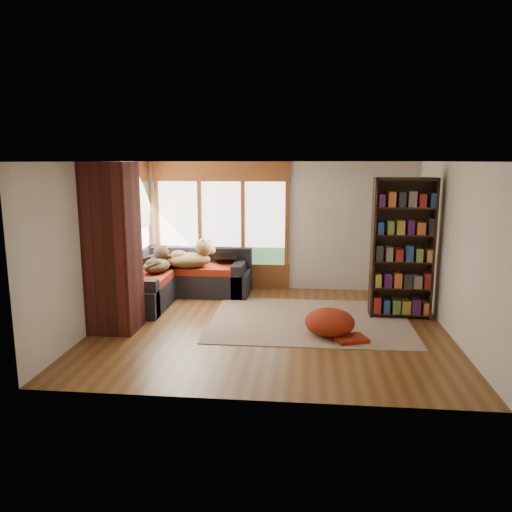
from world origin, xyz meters
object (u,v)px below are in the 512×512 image
(sectional_sofa, at_px, (177,281))
(bookshelf, at_px, (402,249))
(pouf, at_px, (330,321))
(brick_chimney, at_px, (113,248))
(dog_tan, at_px, (192,257))
(area_rug, at_px, (310,320))
(dog_brindle, at_px, (158,263))

(sectional_sofa, height_order, bookshelf, bookshelf)
(bookshelf, bearing_deg, pouf, -138.94)
(brick_chimney, relative_size, sectional_sofa, 1.18)
(brick_chimney, distance_m, sectional_sofa, 2.32)
(pouf, xyz_separation_m, dog_tan, (-2.56, 1.94, 0.57))
(brick_chimney, height_order, area_rug, brick_chimney)
(pouf, bearing_deg, dog_brindle, 154.11)
(area_rug, distance_m, bookshelf, 1.95)
(area_rug, bearing_deg, sectional_sofa, 153.05)
(bookshelf, relative_size, dog_brindle, 3.03)
(bookshelf, distance_m, pouf, 1.88)
(sectional_sofa, relative_size, bookshelf, 0.94)
(area_rug, xyz_separation_m, bookshelf, (1.52, 0.39, 1.17))
(sectional_sofa, height_order, dog_brindle, dog_brindle)
(sectional_sofa, bearing_deg, pouf, -38.43)
(bookshelf, relative_size, dog_tan, 2.37)
(brick_chimney, relative_size, area_rug, 0.80)
(brick_chimney, xyz_separation_m, dog_tan, (0.77, 2.00, -0.52))
(area_rug, height_order, dog_tan, dog_tan)
(bookshelf, bearing_deg, dog_brindle, 174.08)
(bookshelf, bearing_deg, sectional_sofa, 167.32)
(bookshelf, height_order, dog_brindle, bookshelf)
(brick_chimney, distance_m, dog_tan, 2.20)
(dog_brindle, bearing_deg, pouf, -112.22)
(area_rug, relative_size, dog_brindle, 4.22)
(area_rug, height_order, pouf, pouf)
(pouf, bearing_deg, brick_chimney, -178.85)
(bookshelf, bearing_deg, dog_tan, 166.94)
(sectional_sofa, relative_size, dog_tan, 2.22)
(sectional_sofa, height_order, dog_tan, dog_tan)
(area_rug, relative_size, pouf, 4.31)
(brick_chimney, height_order, dog_tan, brick_chimney)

